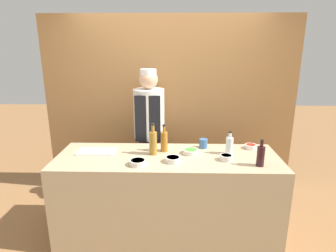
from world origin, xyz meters
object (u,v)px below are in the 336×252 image
Objects in this scene: sauce_bowl_orange at (138,162)px; bottle_amber at (164,141)px; sauce_bowl_green at (191,151)px; cup_blue at (203,143)px; bottle_vinegar at (153,142)px; chef_center at (149,133)px; bottle_clear at (229,145)px; bottle_wine at (261,156)px; sauce_bowl_white at (226,157)px; cutting_board at (96,152)px; sauce_bowl_purple at (173,159)px; sauce_bowl_red at (251,146)px.

sauce_bowl_orange is 0.54× the size of bottle_amber.
sauce_bowl_green is 1.60× the size of cup_blue.
bottle_vinegar is 0.64m from chef_center.
chef_center reaches higher than bottle_clear.
bottle_clear is (-0.24, 0.30, -0.01)m from bottle_wine.
bottle_wine is at bearing -23.11° from sauce_bowl_white.
sauce_bowl_white is 0.67m from bottle_amber.
bottle_clear reaches higher than sauce_bowl_green.
cutting_board is at bearing 147.55° from sauce_bowl_orange.
bottle_amber is at bearing -68.59° from chef_center.
sauce_bowl_green is 1.00× the size of sauce_bowl_orange.
bottle_vinegar is (0.61, -0.03, 0.12)m from cutting_board.
chef_center reaches higher than sauce_bowl_purple.
cutting_board is at bearing 177.17° from bottle_vinegar.
sauce_bowl_green is 0.65× the size of bottle_clear.
sauce_bowl_purple and sauce_bowl_orange have the same top height.
sauce_bowl_white is (0.53, 0.06, 0.00)m from sauce_bowl_purple.
cutting_board is 1.42m from bottle_clear.
bottle_vinegar is at bearing 136.32° from sauce_bowl_purple.
bottle_wine is (0.92, -0.36, -0.01)m from bottle_amber.
sauce_bowl_orange is (-1.19, -0.47, 0.00)m from sauce_bowl_red.
bottle_amber is (-0.95, -0.10, 0.09)m from sauce_bowl_red.
cutting_board is (-1.01, 0.00, -0.02)m from sauce_bowl_green.
bottle_vinegar reaches higher than bottle_amber.
cutting_board is 1.32× the size of bottle_amber.
sauce_bowl_green is (-0.34, 0.17, -0.00)m from sauce_bowl_white.
sauce_bowl_white is 0.42× the size of bottle_amber.
sauce_bowl_purple reaches higher than sauce_bowl_red.
bottle_clear reaches higher than cup_blue.
bottle_wine is at bearing -93.77° from sauce_bowl_red.
sauce_bowl_orange is 0.45m from bottle_amber.
chef_center is (-0.30, 0.82, 0.00)m from sauce_bowl_purple.
sauce_bowl_purple is 0.83m from bottle_wine.
cup_blue is (0.67, 0.49, 0.02)m from sauce_bowl_orange.
sauce_bowl_white is at bearing -134.28° from sauce_bowl_red.
sauce_bowl_orange is at bearing -114.32° from bottle_vinegar.
sauce_bowl_white reaches higher than sauce_bowl_green.
bottle_vinegar is 0.59m from cup_blue.
sauce_bowl_white is 1.13m from chef_center.
cup_blue is at bearing 50.34° from sauce_bowl_green.
sauce_bowl_red is 0.78× the size of sauce_bowl_orange.
chef_center reaches higher than sauce_bowl_green.
sauce_bowl_orange is 0.32m from bottle_vinegar.
bottle_wine reaches higher than sauce_bowl_red.
bottle_vinegar reaches higher than sauce_bowl_red.
sauce_bowl_orange is 1.59× the size of cup_blue.
cup_blue reaches higher than sauce_bowl_green.
cup_blue reaches higher than cutting_board.
sauce_bowl_green is (-0.67, -0.17, -0.00)m from sauce_bowl_red.
chef_center is (-0.49, 0.60, 0.01)m from sauce_bowl_green.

